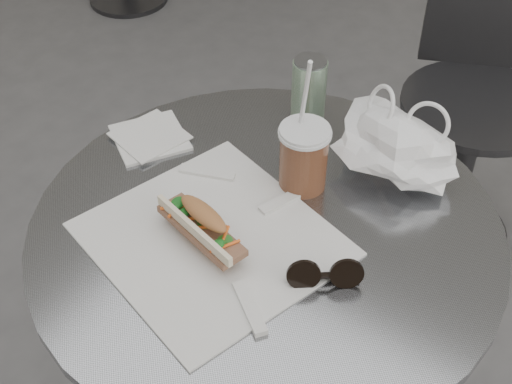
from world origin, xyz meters
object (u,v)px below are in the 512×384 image
Objects in this scene: banh_mi at (202,227)px; drink_can at (309,89)px; cafe_table at (265,328)px; chair_far at (467,135)px; iced_coffee at (304,156)px; sunglasses at (325,275)px.

drink_can is (-0.04, 0.37, 0.03)m from banh_mi.
chair_far is (0.05, 0.92, -0.13)m from cafe_table.
iced_coffee is at bearing 92.28° from cafe_table.
iced_coffee is at bearing 89.80° from banh_mi.
drink_can reaches higher than chair_far.
drink_can reaches higher than banh_mi.
cafe_table is 0.93m from chair_far.
chair_far reaches higher than cafe_table.
chair_far is 1.07m from sunglasses.
cafe_table is 3.52× the size of banh_mi.
chair_far is 2.98× the size of iced_coffee.
iced_coffee is at bearing 61.62° from chair_far.
sunglasses is (0.14, -0.05, 0.29)m from cafe_table.
sunglasses is at bearing 24.84° from banh_mi.
sunglasses is 0.41m from drink_can.
iced_coffee is at bearing 93.75° from sunglasses.
iced_coffee is 0.22m from sunglasses.
cafe_table is at bearing -71.19° from drink_can.
drink_can is at bearing 52.56° from chair_far.
sunglasses is at bearing -49.77° from iced_coffee.
iced_coffee reaches higher than drink_can.
iced_coffee is at bearing -61.25° from drink_can.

